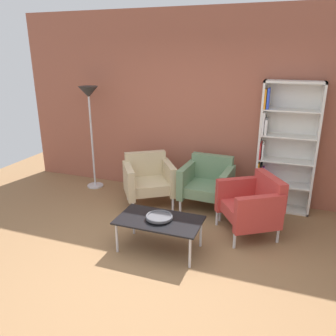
{
  "coord_description": "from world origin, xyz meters",
  "views": [
    {
      "loc": [
        1.32,
        -2.76,
        2.27
      ],
      "look_at": [
        -0.0,
        0.84,
        0.95
      ],
      "focal_mm": 36.26,
      "sensor_mm": 36.0,
      "label": 1
    }
  ],
  "objects": [
    {
      "name": "armchair_by_bookshelf",
      "position": [
        -0.65,
        1.72,
        0.41
      ],
      "size": [
        0.94,
        0.93,
        0.78
      ],
      "rotation": [
        0.0,
        0.0,
        0.6
      ],
      "color": "#C6B289",
      "rests_on": "ground_plane"
    },
    {
      "name": "armchair_near_window",
      "position": [
        0.97,
        1.34,
        0.41
      ],
      "size": [
        0.92,
        0.94,
        0.78
      ],
      "rotation": [
        0.0,
        0.0,
        -1.0
      ],
      "color": "#B73833",
      "rests_on": "ground_plane"
    },
    {
      "name": "decorative_bowl",
      "position": [
        -0.01,
        0.56,
        0.43
      ],
      "size": [
        0.32,
        0.32,
        0.05
      ],
      "color": "#4C4C51",
      "rests_on": "coffee_table_low"
    },
    {
      "name": "bookshelf_tall",
      "position": [
        1.25,
        2.26,
        0.92
      ],
      "size": [
        0.8,
        0.3,
        1.9
      ],
      "color": "silver",
      "rests_on": "ground_plane"
    },
    {
      "name": "armchair_corner_red",
      "position": [
        0.24,
        1.89,
        0.41
      ],
      "size": [
        0.75,
        0.69,
        0.78
      ],
      "rotation": [
        0.0,
        0.0,
        -0.05
      ],
      "color": "slate",
      "rests_on": "ground_plane"
    },
    {
      "name": "ground_plane",
      "position": [
        0.0,
        0.0,
        0.0
      ],
      "size": [
        8.32,
        8.32,
        0.0
      ],
      "primitive_type": "plane",
      "color": "olive"
    },
    {
      "name": "floor_lamp_torchiere",
      "position": [
        -1.83,
        2.05,
        1.45
      ],
      "size": [
        0.32,
        0.32,
        1.74
      ],
      "color": "silver",
      "rests_on": "ground_plane"
    },
    {
      "name": "coffee_table_low",
      "position": [
        -0.01,
        0.56,
        0.37
      ],
      "size": [
        1.0,
        0.56,
        0.4
      ],
      "color": "black",
      "rests_on": "ground_plane"
    },
    {
      "name": "brick_back_panel",
      "position": [
        0.0,
        2.46,
        1.45
      ],
      "size": [
        6.4,
        0.12,
        2.9
      ],
      "primitive_type": "cube",
      "color": "#9E5642",
      "rests_on": "ground_plane"
    }
  ]
}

